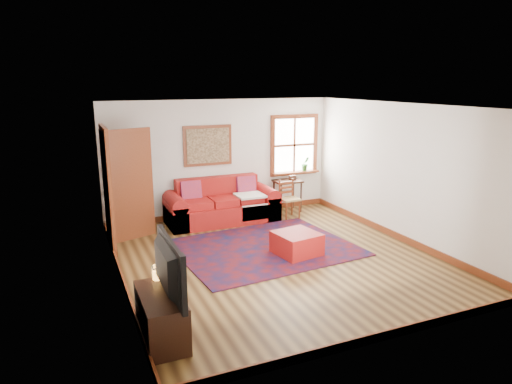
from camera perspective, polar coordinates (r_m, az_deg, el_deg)
name	(u,v)px	position (r m, az deg, el deg)	size (l,w,h in m)	color
ground	(276,257)	(7.70, 2.52, -8.18)	(5.50, 5.50, 0.00)	#3E2610
room_envelope	(277,160)	(7.26, 2.60, 4.04)	(5.04, 5.54, 2.52)	silver
window	(296,151)	(10.48, 4.98, 5.13)	(1.18, 0.20, 1.38)	white
doorway	(122,185)	(8.45, -16.46, 0.85)	(0.89, 1.08, 2.14)	black
framed_artwork	(208,146)	(9.66, -6.04, 5.79)	(1.05, 0.07, 0.85)	brown
persian_rug	(265,248)	(8.10, 1.08, -6.96)	(2.99, 2.39, 0.02)	#580C0E
red_leather_sofa	(222,207)	(9.57, -4.32, -1.91)	(2.29, 0.95, 0.90)	#A71715
red_ottoman	(297,244)	(7.79, 5.10, -6.45)	(0.67, 0.67, 0.39)	#A71715
side_table	(288,186)	(10.21, 3.96, 0.79)	(0.60, 0.45, 0.71)	#321A10
ladder_back_chair	(288,197)	(9.81, 4.07, -0.66)	(0.40, 0.39, 0.82)	tan
media_cabinet	(161,316)	(5.46, -11.77, -14.99)	(0.44, 0.99, 0.54)	#321A10
television	(161,268)	(5.18, -11.80, -9.32)	(1.13, 0.15, 0.65)	black
candle_hurricane	(157,273)	(5.67, -12.29, -9.89)	(0.12, 0.12, 0.18)	silver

